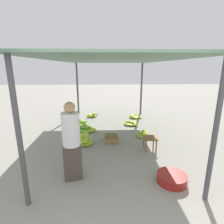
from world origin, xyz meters
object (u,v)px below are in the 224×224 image
Objects in this scene: stool at (150,139)px; banana_pile_left_0 at (87,129)px; banana_pile_right_0 at (134,117)px; banana_pile_right_1 at (143,134)px; banana_pile_left_3 at (92,115)px; vendor_foreground at (71,141)px; crate_near at (111,139)px; banana_pile_left_2 at (84,140)px; banana_pile_left_1 at (81,123)px; basin_black at (172,178)px; banana_pile_right_2 at (131,123)px.

stool is 0.55× the size of banana_pile_left_0.
banana_pile_right_0 is 2.09m from banana_pile_right_1.
banana_pile_left_0 is at bearing 162.99° from banana_pile_right_1.
vendor_foreground is at bearing -90.51° from banana_pile_left_3.
vendor_foreground reaches higher than crate_near.
banana_pile_right_0 is at bearing 53.96° from banana_pile_left_2.
vendor_foreground is 3.34m from banana_pile_left_1.
banana_pile_left_1 is at bearing 135.50° from stool.
vendor_foreground is 2.75× the size of basin_black.
banana_pile_left_0 is at bearing 141.43° from stool.
vendor_foreground is 2.04m from basin_black.
banana_pile_left_0 is 1.06m from banana_pile_left_2.
banana_pile_left_3 is 1.32× the size of crate_near.
stool is 3.00m from banana_pile_right_0.
vendor_foreground reaches higher than banana_pile_right_2.
vendor_foreground reaches higher than banana_pile_left_3.
basin_black is at bearing -85.43° from banana_pile_right_2.
banana_pile_left_1 reaches higher than crate_near.
banana_pile_left_0 is 1.74m from banana_pile_right_2.
banana_pile_left_2 is at bearing -88.87° from banana_pile_left_0.
banana_pile_left_3 is (0.04, 4.40, -0.73)m from vendor_foreground.
banana_pile_right_2 is (1.63, 3.25, -0.74)m from vendor_foreground.
vendor_foreground is 2.75m from banana_pile_left_0.
basin_black is at bearing -60.40° from crate_near.
basin_black is 3.42m from banana_pile_left_0.
stool is (1.82, 1.19, -0.52)m from vendor_foreground.
banana_pile_left_0 is at bearing -141.18° from banana_pile_right_0.
stool is at bearing -44.50° from banana_pile_left_1.
banana_pile_left_2 reaches higher than banana_pile_right_2.
banana_pile_left_1 is 1.69m from banana_pile_left_2.
basin_black is at bearing -89.98° from banana_pile_right_0.
banana_pile_right_1 is 0.85× the size of banana_pile_right_2.
banana_pile_left_2 is at bearing -164.62° from banana_pile_right_1.
banana_pile_left_3 reaches higher than crate_near.
stool reaches higher than banana_pile_right_0.
banana_pile_right_2 is (-0.19, 2.05, -0.22)m from stool.
crate_near is (-1.09, 1.92, 0.02)m from basin_black.
banana_pile_right_2 reaches higher than banana_pile_right_0.
vendor_foreground reaches higher than banana_pile_right_0.
basin_black is 1.06× the size of banana_pile_left_1.
banana_pile_left_3 reaches higher than banana_pile_right_0.
stool is at bearing -90.25° from banana_pile_right_1.
banana_pile_right_1 is (1.83, -0.56, -0.01)m from banana_pile_left_0.
stool is 1.40m from basin_black.
banana_pile_left_1 is 1.87m from crate_near.
banana_pile_right_2 is at bearing -35.98° from banana_pile_left_3.
banana_pile_right_1 is 1.24× the size of crate_near.
stool reaches higher than banana_pile_right_1.
vendor_foreground is 4.65m from banana_pile_right_0.
banana_pile_right_2 is 1.73m from crate_near.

